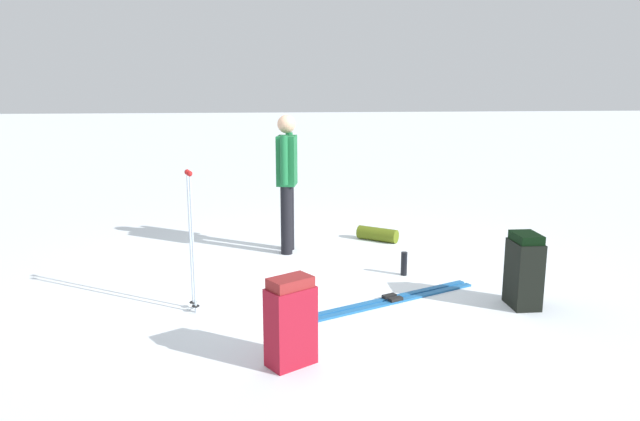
{
  "coord_description": "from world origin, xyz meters",
  "views": [
    {
      "loc": [
        -6.34,
        0.72,
        2.05
      ],
      "look_at": [
        0.0,
        0.0,
        0.7
      ],
      "focal_mm": 33.37,
      "sensor_mm": 36.0,
      "label": 1
    }
  ],
  "objects_px": {
    "ski_pair_near": "(392,300)",
    "sleeping_mat_rolled": "(377,234)",
    "skier_standing": "(287,176)",
    "backpack_bright": "(524,271)",
    "thermos_bottle": "(404,264)",
    "ski_poles_planted_near": "(191,234)",
    "backpack_large_dark": "(291,322)"
  },
  "relations": [
    {
      "from": "skier_standing",
      "to": "thermos_bottle",
      "type": "height_order",
      "value": "skier_standing"
    },
    {
      "from": "skier_standing",
      "to": "sleeping_mat_rolled",
      "type": "height_order",
      "value": "skier_standing"
    },
    {
      "from": "skier_standing",
      "to": "backpack_large_dark",
      "type": "distance_m",
      "value": 3.15
    },
    {
      "from": "ski_poles_planted_near",
      "to": "thermos_bottle",
      "type": "xyz_separation_m",
      "value": [
        0.81,
        -2.19,
        -0.6
      ]
    },
    {
      "from": "skier_standing",
      "to": "backpack_bright",
      "type": "xyz_separation_m",
      "value": [
        -2.14,
        -2.08,
        -0.61
      ]
    },
    {
      "from": "ski_poles_planted_near",
      "to": "thermos_bottle",
      "type": "height_order",
      "value": "ski_poles_planted_near"
    },
    {
      "from": "thermos_bottle",
      "to": "sleeping_mat_rolled",
      "type": "bearing_deg",
      "value": -0.68
    },
    {
      "from": "ski_pair_near",
      "to": "sleeping_mat_rolled",
      "type": "height_order",
      "value": "sleeping_mat_rolled"
    },
    {
      "from": "ski_pair_near",
      "to": "sleeping_mat_rolled",
      "type": "distance_m",
      "value": 2.29
    },
    {
      "from": "ski_poles_planted_near",
      "to": "thermos_bottle",
      "type": "distance_m",
      "value": 2.41
    },
    {
      "from": "backpack_large_dark",
      "to": "thermos_bottle",
      "type": "bearing_deg",
      "value": -34.55
    },
    {
      "from": "backpack_bright",
      "to": "backpack_large_dark",
      "type": "bearing_deg",
      "value": 112.94
    },
    {
      "from": "skier_standing",
      "to": "thermos_bottle",
      "type": "bearing_deg",
      "value": -132.04
    },
    {
      "from": "ski_poles_planted_near",
      "to": "ski_pair_near",
      "type": "bearing_deg",
      "value": -89.11
    },
    {
      "from": "thermos_bottle",
      "to": "backpack_bright",
      "type": "bearing_deg",
      "value": -140.1
    },
    {
      "from": "sleeping_mat_rolled",
      "to": "thermos_bottle",
      "type": "distance_m",
      "value": 1.49
    },
    {
      "from": "thermos_bottle",
      "to": "ski_pair_near",
      "type": "bearing_deg",
      "value": 158.17
    },
    {
      "from": "thermos_bottle",
      "to": "ski_poles_planted_near",
      "type": "bearing_deg",
      "value": 110.17
    },
    {
      "from": "backpack_large_dark",
      "to": "thermos_bottle",
      "type": "relative_size",
      "value": 2.62
    },
    {
      "from": "skier_standing",
      "to": "backpack_large_dark",
      "type": "height_order",
      "value": "skier_standing"
    },
    {
      "from": "backpack_large_dark",
      "to": "skier_standing",
      "type": "bearing_deg",
      "value": -3.02
    },
    {
      "from": "backpack_large_dark",
      "to": "sleeping_mat_rolled",
      "type": "distance_m",
      "value": 3.76
    },
    {
      "from": "backpack_large_dark",
      "to": "thermos_bottle",
      "type": "distance_m",
      "value": 2.43
    },
    {
      "from": "skier_standing",
      "to": "ski_pair_near",
      "type": "distance_m",
      "value": 2.28
    },
    {
      "from": "sleeping_mat_rolled",
      "to": "backpack_large_dark",
      "type": "bearing_deg",
      "value": 158.2
    },
    {
      "from": "ski_poles_planted_near",
      "to": "skier_standing",
      "type": "bearing_deg",
      "value": -27.36
    },
    {
      "from": "backpack_large_dark",
      "to": "ski_poles_planted_near",
      "type": "height_order",
      "value": "ski_poles_planted_near"
    },
    {
      "from": "backpack_bright",
      "to": "ski_poles_planted_near",
      "type": "xyz_separation_m",
      "value": [
        0.24,
        3.07,
        0.38
      ]
    },
    {
      "from": "backpack_bright",
      "to": "thermos_bottle",
      "type": "relative_size",
      "value": 2.73
    },
    {
      "from": "ski_poles_planted_near",
      "to": "backpack_bright",
      "type": "bearing_deg",
      "value": -94.46
    },
    {
      "from": "sleeping_mat_rolled",
      "to": "ski_pair_near",
      "type": "bearing_deg",
      "value": 171.73
    },
    {
      "from": "ski_pair_near",
      "to": "sleeping_mat_rolled",
      "type": "relative_size",
      "value": 3.32
    }
  ]
}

